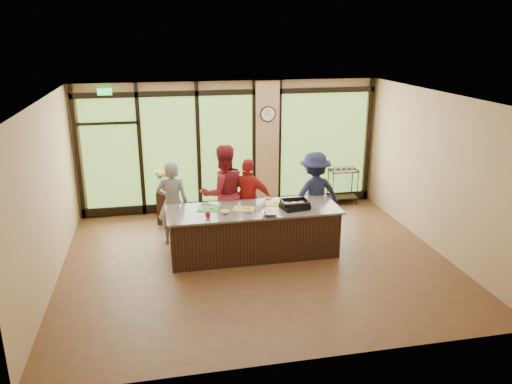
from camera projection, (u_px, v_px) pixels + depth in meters
name	position (u px, v px, depth m)	size (l,w,h in m)	color
floor	(257.00, 261.00, 9.24)	(7.00, 7.00, 0.00)	#4F331C
ceiling	(257.00, 97.00, 8.32)	(7.00, 7.00, 0.00)	white
back_wall	(231.00, 147.00, 11.58)	(7.00, 7.00, 0.00)	tan
left_wall	(46.00, 196.00, 8.12)	(6.00, 6.00, 0.00)	tan
right_wall	(437.00, 173.00, 9.45)	(6.00, 6.00, 0.00)	tan
window_wall	(238.00, 151.00, 11.60)	(6.90, 0.12, 3.00)	tan
island_base	(253.00, 233.00, 9.39)	(3.10, 1.00, 0.88)	black
countertop	(253.00, 210.00, 9.25)	(3.20, 1.10, 0.04)	slate
wall_clock	(268.00, 114.00, 11.39)	(0.36, 0.04, 0.36)	black
cook_left	(173.00, 203.00, 9.77)	(0.62, 0.40, 1.69)	slate
cook_midleft	(223.00, 193.00, 9.92)	(0.96, 0.74, 1.97)	maroon
cook_midright	(249.00, 200.00, 9.95)	(0.99, 0.41, 1.68)	#AC1E1A
cook_right	(314.00, 194.00, 10.18)	(1.14, 0.65, 1.76)	#1B1E3C
roasting_pan	(295.00, 206.00, 9.24)	(0.49, 0.38, 0.09)	black
mixing_bowl	(270.00, 213.00, 8.89)	(0.30, 0.30, 0.07)	silver
cutting_board_left	(209.00, 209.00, 9.20)	(0.39, 0.29, 0.01)	green
cutting_board_center	(244.00, 209.00, 9.21)	(0.39, 0.29, 0.01)	yellow
cutting_board_right	(275.00, 203.00, 9.51)	(0.38, 0.29, 0.01)	yellow
prep_bowl_near	(225.00, 212.00, 8.99)	(0.17, 0.17, 0.05)	white
prep_bowl_mid	(249.00, 211.00, 9.05)	(0.12, 0.12, 0.04)	white
prep_bowl_far	(268.00, 199.00, 9.75)	(0.12, 0.12, 0.03)	white
red_ramekin	(208.00, 215.00, 8.80)	(0.10, 0.10, 0.08)	#A21015
flower_stand	(168.00, 207.00, 10.96)	(0.37, 0.37, 0.75)	black
flower_vase	(167.00, 184.00, 10.80)	(0.29, 0.29, 0.30)	olive
bar_cart	(343.00, 181.00, 12.15)	(0.71, 0.43, 0.94)	black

